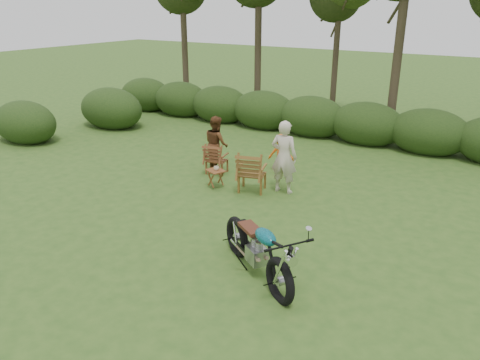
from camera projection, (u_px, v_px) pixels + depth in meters
The scene contains 10 objects.
ground at pixel (214, 255), 8.88m from camera, with size 80.00×80.00×0.00m, color #2C4F1A.
tree_line at pixel (399, 25), 14.98m from camera, with size 22.52×11.62×8.14m.
motorcycle at pixel (256, 273), 8.28m from camera, with size 2.31×0.88×1.32m, color #0C8FA0, non-canonical shape.
lawn_chair_right at pixel (252, 191), 11.91m from camera, with size 0.72×0.72×1.05m, color brown, non-canonical shape.
lawn_chair_left at pixel (217, 173), 13.14m from camera, with size 0.60×0.60×0.88m, color brown, non-canonical shape.
side_table at pixel (216, 179), 12.02m from camera, with size 0.47×0.39×0.48m, color brown, non-canonical shape.
cup at pixel (216, 168), 11.91m from camera, with size 0.13×0.13×0.10m, color beige.
adult_a at pixel (283, 192), 11.84m from camera, with size 0.67×0.44×1.85m, color beige.
adult_b at pixel (217, 170), 13.38m from camera, with size 0.76×0.59×1.57m, color #553018.
child at pixel (280, 172), 13.21m from camera, with size 0.71×0.41×1.10m, color #E15915.
Camera 1 is at (4.54, -6.34, 4.50)m, focal length 35.00 mm.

